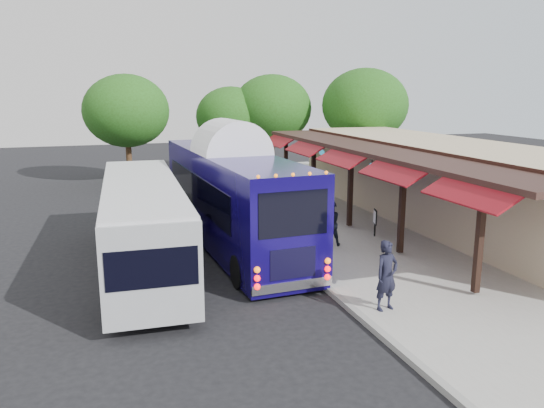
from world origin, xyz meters
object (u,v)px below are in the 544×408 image
object	(u,v)px
coach_bus	(232,193)
ped_c	(277,182)
sign_board	(375,218)
city_bus	(143,221)
ped_b	(330,223)
ped_a	(387,275)
ped_d	(325,201)

from	to	relation	value
coach_bus	ped_c	size ratio (longest dim) A/B	6.65
ped_c	sign_board	world-z (taller)	ped_c
city_bus	ped_b	xyz separation A→B (m)	(6.78, 0.05, -0.62)
coach_bus	ped_b	world-z (taller)	coach_bus
coach_bus	ped_b	xyz separation A→B (m)	(3.31, -1.74, -1.04)
ped_a	ped_d	bearing A→B (deg)	63.61
ped_b	ped_c	size ratio (longest dim) A/B	0.95
sign_board	coach_bus	bearing A→B (deg)	-173.77
coach_bus	ped_a	distance (m)	8.03
ped_a	ped_c	world-z (taller)	ped_a
ped_a	ped_b	distance (m)	5.99
ped_c	ped_a	bearing A→B (deg)	60.27
ped_b	sign_board	world-z (taller)	ped_b
coach_bus	ped_c	distance (m)	8.34
ped_d	sign_board	bearing A→B (deg)	121.59
city_bus	ped_a	size ratio (longest dim) A/B	5.86
city_bus	ped_c	bearing A→B (deg)	51.49
coach_bus	ped_d	xyz separation A→B (m)	(4.85, 2.19, -1.07)
ped_a	ped_d	distance (m)	10.17
ped_a	ped_b	xyz separation A→B (m)	(1.04, 5.90, -0.09)
city_bus	ped_a	xyz separation A→B (m)	(5.74, -5.85, -0.53)
city_bus	ped_a	world-z (taller)	city_bus
ped_a	ped_c	bearing A→B (deg)	70.64
coach_bus	sign_board	xyz separation A→B (m)	(5.54, -1.16, -1.16)
ped_b	ped_a	bearing A→B (deg)	88.63
coach_bus	ped_d	bearing A→B (deg)	21.53
ped_a	ped_b	bearing A→B (deg)	68.31
city_bus	ped_c	xyz separation A→B (m)	(7.73, 8.90, -0.57)
ped_c	ped_d	bearing A→B (deg)	74.83
ped_c	ped_d	distance (m)	4.95
coach_bus	sign_board	bearing A→B (deg)	-14.60
ped_a	ped_c	size ratio (longest dim) A/B	1.04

